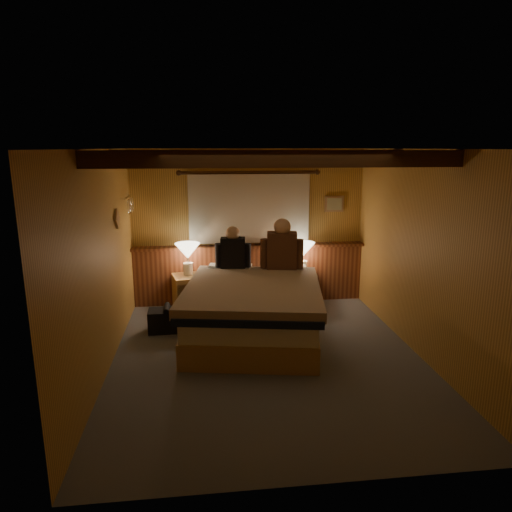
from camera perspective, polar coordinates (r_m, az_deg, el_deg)
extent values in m
plane|color=#4E545D|center=(5.51, 1.44, -12.60)|extent=(4.20, 4.20, 0.00)
plane|color=tan|center=(4.95, 1.61, 13.24)|extent=(4.20, 4.20, 0.00)
plane|color=gold|center=(7.14, -0.89, 3.61)|extent=(3.60, 0.00, 3.60)
plane|color=gold|center=(5.16, -18.68, -0.92)|extent=(0.00, 4.20, 4.20)
plane|color=gold|center=(5.64, 19.95, 0.15)|extent=(0.00, 4.20, 4.20)
plane|color=gold|center=(3.13, 7.07, -9.51)|extent=(3.60, 0.00, 3.60)
cube|color=brown|center=(7.24, -0.82, -2.33)|extent=(3.60, 0.12, 0.90)
cube|color=brown|center=(7.07, -0.78, 1.21)|extent=(3.60, 0.22, 0.04)
cylinder|color=#402410|center=(6.96, -0.84, 10.40)|extent=(2.10, 0.05, 0.05)
sphere|color=#402410|center=(6.94, -9.65, 10.21)|extent=(0.08, 0.08, 0.08)
sphere|color=#402410|center=(7.15, 7.70, 10.37)|extent=(0.08, 0.08, 0.08)
cube|color=beige|center=(7.02, -0.84, 5.92)|extent=(1.85, 0.08, 1.05)
cube|color=#402410|center=(4.36, 2.76, 12.03)|extent=(3.60, 0.15, 0.16)
cube|color=#402410|center=(5.84, 0.30, 12.38)|extent=(3.60, 0.15, 0.16)
cylinder|color=white|center=(6.61, -15.74, 7.14)|extent=(0.03, 0.55, 0.03)
torus|color=white|center=(6.47, -15.61, 5.96)|extent=(0.01, 0.21, 0.21)
torus|color=white|center=(6.70, -15.32, 6.21)|extent=(0.01, 0.21, 0.21)
cube|color=#A17750|center=(7.33, 9.75, 6.44)|extent=(0.30, 0.03, 0.25)
cube|color=beige|center=(7.31, 9.78, 6.42)|extent=(0.24, 0.01, 0.19)
cube|color=tan|center=(6.03, -0.30, -8.58)|extent=(1.91, 2.33, 0.31)
cube|color=white|center=(5.93, -0.31, -6.04)|extent=(1.86, 2.29, 0.25)
cube|color=black|center=(5.63, -0.48, -5.42)|extent=(1.90, 1.93, 0.08)
cube|color=#B57C80|center=(5.74, -0.39, -4.29)|extent=(1.97, 2.14, 0.13)
cube|color=white|center=(6.68, -3.28, -1.95)|extent=(0.68, 0.46, 0.17)
cube|color=white|center=(6.64, 3.56, -2.05)|extent=(0.68, 0.46, 0.17)
cube|color=tan|center=(6.99, -8.15, -4.56)|extent=(0.58, 0.54, 0.55)
cube|color=brown|center=(6.75, -7.84, -4.21)|extent=(0.44, 0.11, 0.19)
cube|color=brown|center=(6.82, -7.79, -5.97)|extent=(0.44, 0.11, 0.19)
cylinder|color=white|center=(6.75, -7.84, -4.21)|extent=(0.04, 0.04, 0.03)
cylinder|color=white|center=(6.82, -7.79, -5.97)|extent=(0.04, 0.04, 0.03)
cube|color=tan|center=(7.15, 5.56, -4.15)|extent=(0.54, 0.50, 0.53)
cube|color=brown|center=(6.93, 5.70, -3.83)|extent=(0.43, 0.08, 0.19)
cube|color=brown|center=(6.99, 5.66, -5.49)|extent=(0.43, 0.08, 0.19)
cylinder|color=white|center=(6.93, 5.70, -3.83)|extent=(0.03, 0.03, 0.03)
cylinder|color=white|center=(6.99, 5.66, -5.49)|extent=(0.03, 0.03, 0.03)
cylinder|color=white|center=(6.92, -8.48, -1.60)|extent=(0.14, 0.14, 0.19)
cylinder|color=white|center=(6.89, -8.51, -0.60)|extent=(0.02, 0.02, 0.10)
cone|color=#FFF3C6|center=(6.85, -8.55, 0.65)|extent=(0.37, 0.37, 0.23)
cylinder|color=white|center=(7.11, 5.84, -1.30)|extent=(0.14, 0.14, 0.18)
cylinder|color=white|center=(7.08, 5.86, -0.36)|extent=(0.02, 0.02, 0.10)
cone|color=#FFF3C6|center=(7.04, 5.89, 0.82)|extent=(0.36, 0.36, 0.22)
cube|color=black|center=(6.55, -2.90, 0.30)|extent=(0.37, 0.23, 0.46)
cylinder|color=black|center=(6.57, -4.66, -0.02)|extent=(0.11, 0.11, 0.37)
cylinder|color=black|center=(6.56, -1.13, 0.00)|extent=(0.11, 0.11, 0.37)
sphere|color=tan|center=(6.49, -2.93, 2.83)|extent=(0.20, 0.20, 0.20)
cube|color=#4C2D1E|center=(6.49, 3.25, 0.58)|extent=(0.45, 0.30, 0.55)
cylinder|color=#4C2D1E|center=(6.50, 1.11, 0.23)|extent=(0.13, 0.13, 0.44)
cylinder|color=#4C2D1E|center=(6.51, 5.37, 0.19)|extent=(0.13, 0.13, 0.44)
sphere|color=tan|center=(6.42, 3.29, 3.64)|extent=(0.24, 0.24, 0.24)
cube|color=black|center=(6.31, -11.01, -7.89)|extent=(0.50, 0.31, 0.30)
cylinder|color=black|center=(6.25, -11.08, -6.45)|extent=(0.09, 0.30, 0.08)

